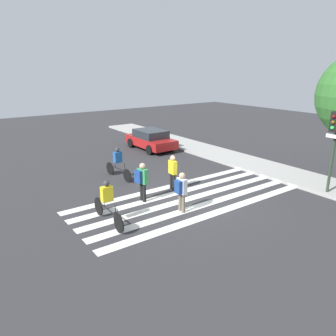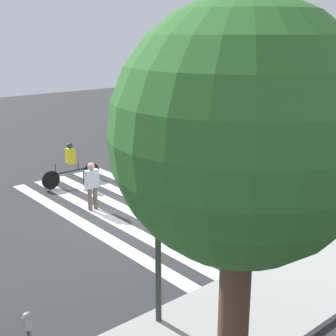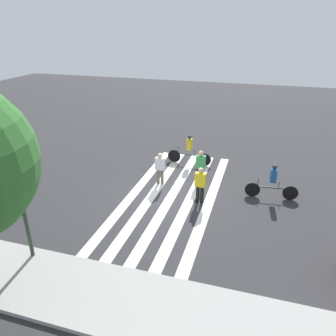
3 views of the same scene
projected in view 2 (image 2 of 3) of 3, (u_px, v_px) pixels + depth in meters
ground_plane at (132, 212)px, 15.22m from camera, size 60.00×60.00×0.00m
sidewalk_curb at (293, 287)px, 10.61m from camera, size 36.00×2.50×0.14m
crosswalk_stripes at (132, 212)px, 15.22m from camera, size 3.85×10.00×0.01m
traffic_light at (153, 196)px, 8.65m from camera, size 0.60×0.50×3.89m
parking_meter at (29, 332)px, 7.40m from camera, size 0.15×0.15×1.42m
street_tree at (242, 136)px, 6.77m from camera, size 3.91×3.91×6.18m
pedestrian_adult_tall_backpack at (125, 167)px, 16.78m from camera, size 0.50×0.44×1.67m
pedestrian_adult_yellow_jacket at (91, 182)px, 15.19m from camera, size 0.45×0.38×1.60m
pedestrian_adult_blue_shirt at (166, 178)px, 15.66m from camera, size 0.47×0.25×1.63m
cyclist_near_curb at (71, 163)px, 17.68m from camera, size 2.41×0.40×1.65m
cyclist_mid_street at (202, 158)px, 18.42m from camera, size 2.26×0.42×1.61m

